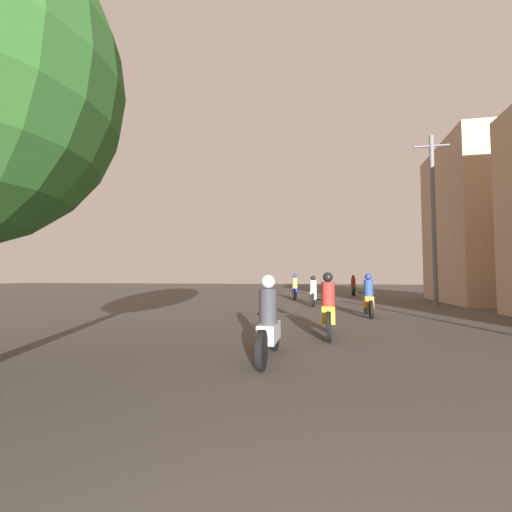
{
  "coord_description": "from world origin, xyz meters",
  "views": [
    {
      "loc": [
        -0.62,
        -0.02,
        1.47
      ],
      "look_at": [
        -4.11,
        17.64,
        2.51
      ],
      "focal_mm": 24.0,
      "sensor_mm": 36.0,
      "label": 1
    }
  ],
  "objects_px": {
    "motorcycle_silver": "(269,325)",
    "motorcycle_white": "(313,293)",
    "motorcycle_orange": "(368,299)",
    "motorcycle_green": "(353,287)",
    "building_right_far": "(483,222)",
    "utility_pole_far": "(434,217)",
    "motorcycle_yellow": "(328,310)",
    "motorcycle_blue": "(295,289)"
  },
  "relations": [
    {
      "from": "motorcycle_orange",
      "to": "motorcycle_green",
      "type": "xyz_separation_m",
      "value": [
        0.52,
        12.79,
        -0.01
      ]
    },
    {
      "from": "motorcycle_yellow",
      "to": "motorcycle_green",
      "type": "bearing_deg",
      "value": 92.12
    },
    {
      "from": "motorcycle_orange",
      "to": "motorcycle_white",
      "type": "xyz_separation_m",
      "value": [
        -2.09,
        4.15,
        -0.03
      ]
    },
    {
      "from": "motorcycle_white",
      "to": "utility_pole_far",
      "type": "distance_m",
      "value": 6.72
    },
    {
      "from": "motorcycle_yellow",
      "to": "motorcycle_white",
      "type": "xyz_separation_m",
      "value": [
        -0.61,
        8.59,
        -0.03
      ]
    },
    {
      "from": "motorcycle_yellow",
      "to": "motorcycle_blue",
      "type": "relative_size",
      "value": 1.0
    },
    {
      "from": "motorcycle_silver",
      "to": "building_right_far",
      "type": "height_order",
      "value": "building_right_far"
    },
    {
      "from": "motorcycle_orange",
      "to": "motorcycle_yellow",
      "type": "bearing_deg",
      "value": -114.21
    },
    {
      "from": "motorcycle_orange",
      "to": "motorcycle_green",
      "type": "bearing_deg",
      "value": 81.91
    },
    {
      "from": "motorcycle_green",
      "to": "building_right_far",
      "type": "relative_size",
      "value": 0.25
    },
    {
      "from": "motorcycle_yellow",
      "to": "motorcycle_blue",
      "type": "distance_m",
      "value": 12.95
    },
    {
      "from": "motorcycle_silver",
      "to": "utility_pole_far",
      "type": "bearing_deg",
      "value": 62.78
    },
    {
      "from": "motorcycle_silver",
      "to": "utility_pole_far",
      "type": "distance_m",
      "value": 13.35
    },
    {
      "from": "motorcycle_orange",
      "to": "motorcycle_silver",
      "type": "bearing_deg",
      "value": -115.73
    },
    {
      "from": "motorcycle_green",
      "to": "utility_pole_far",
      "type": "relative_size",
      "value": 0.26
    },
    {
      "from": "motorcycle_white",
      "to": "motorcycle_blue",
      "type": "relative_size",
      "value": 0.95
    },
    {
      "from": "motorcycle_silver",
      "to": "motorcycle_green",
      "type": "height_order",
      "value": "motorcycle_green"
    },
    {
      "from": "motorcycle_white",
      "to": "building_right_far",
      "type": "relative_size",
      "value": 0.23
    },
    {
      "from": "motorcycle_orange",
      "to": "motorcycle_green",
      "type": "distance_m",
      "value": 12.8
    },
    {
      "from": "motorcycle_silver",
      "to": "motorcycle_white",
      "type": "relative_size",
      "value": 1.04
    },
    {
      "from": "motorcycle_yellow",
      "to": "motorcycle_white",
      "type": "distance_m",
      "value": 8.61
    },
    {
      "from": "motorcycle_yellow",
      "to": "building_right_far",
      "type": "height_order",
      "value": "building_right_far"
    },
    {
      "from": "motorcycle_blue",
      "to": "motorcycle_yellow",
      "type": "bearing_deg",
      "value": -77.64
    },
    {
      "from": "motorcycle_blue",
      "to": "motorcycle_green",
      "type": "relative_size",
      "value": 0.99
    },
    {
      "from": "motorcycle_silver",
      "to": "motorcycle_blue",
      "type": "height_order",
      "value": "motorcycle_blue"
    },
    {
      "from": "motorcycle_yellow",
      "to": "motorcycle_orange",
      "type": "xyz_separation_m",
      "value": [
        1.48,
        4.45,
        0.0
      ]
    },
    {
      "from": "motorcycle_silver",
      "to": "building_right_far",
      "type": "relative_size",
      "value": 0.24
    },
    {
      "from": "motorcycle_green",
      "to": "motorcycle_orange",
      "type": "bearing_deg",
      "value": -91.43
    },
    {
      "from": "motorcycle_green",
      "to": "motorcycle_white",
      "type": "bearing_deg",
      "value": -105.92
    },
    {
      "from": "motorcycle_blue",
      "to": "motorcycle_green",
      "type": "height_order",
      "value": "motorcycle_blue"
    },
    {
      "from": "building_right_far",
      "to": "utility_pole_far",
      "type": "bearing_deg",
      "value": -136.56
    },
    {
      "from": "motorcycle_white",
      "to": "motorcycle_blue",
      "type": "xyz_separation_m",
      "value": [
        -1.25,
        4.22,
        0.04
      ]
    },
    {
      "from": "motorcycle_green",
      "to": "utility_pole_far",
      "type": "height_order",
      "value": "utility_pole_far"
    },
    {
      "from": "motorcycle_blue",
      "to": "building_right_far",
      "type": "relative_size",
      "value": 0.24
    },
    {
      "from": "motorcycle_orange",
      "to": "motorcycle_green",
      "type": "height_order",
      "value": "motorcycle_orange"
    },
    {
      "from": "motorcycle_silver",
      "to": "motorcycle_orange",
      "type": "xyz_separation_m",
      "value": [
        2.54,
        7.0,
        0.03
      ]
    },
    {
      "from": "motorcycle_white",
      "to": "building_right_far",
      "type": "distance_m",
      "value": 10.44
    },
    {
      "from": "motorcycle_blue",
      "to": "building_right_far",
      "type": "bearing_deg",
      "value": -0.2
    },
    {
      "from": "motorcycle_yellow",
      "to": "motorcycle_silver",
      "type": "bearing_deg",
      "value": -103.81
    },
    {
      "from": "motorcycle_blue",
      "to": "motorcycle_green",
      "type": "bearing_deg",
      "value": 52.94
    },
    {
      "from": "utility_pole_far",
      "to": "motorcycle_silver",
      "type": "bearing_deg",
      "value": -118.29
    },
    {
      "from": "motorcycle_green",
      "to": "building_right_far",
      "type": "height_order",
      "value": "building_right_far"
    }
  ]
}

